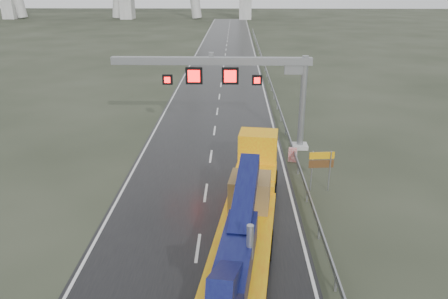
{
  "coord_description": "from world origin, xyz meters",
  "views": [
    {
      "loc": [
        1.75,
        -14.25,
        12.34
      ],
      "look_at": [
        1.16,
        9.26,
        3.2
      ],
      "focal_mm": 35.0,
      "sensor_mm": 36.0,
      "label": 1
    }
  ],
  "objects_px": {
    "heavy_haul_truck": "(247,208)",
    "striped_barrier": "(293,155)",
    "sign_gantry": "(240,77)",
    "exit_sign_pair": "(321,163)"
  },
  "relations": [
    {
      "from": "sign_gantry",
      "to": "striped_barrier",
      "type": "bearing_deg",
      "value": -35.08
    },
    {
      "from": "heavy_haul_truck",
      "to": "sign_gantry",
      "type": "bearing_deg",
      "value": 98.82
    },
    {
      "from": "exit_sign_pair",
      "to": "striped_barrier",
      "type": "xyz_separation_m",
      "value": [
        -1.1,
        4.73,
        -1.34
      ]
    },
    {
      "from": "heavy_haul_truck",
      "to": "exit_sign_pair",
      "type": "height_order",
      "value": "heavy_haul_truck"
    },
    {
      "from": "sign_gantry",
      "to": "striped_barrier",
      "type": "height_order",
      "value": "sign_gantry"
    },
    {
      "from": "exit_sign_pair",
      "to": "striped_barrier",
      "type": "distance_m",
      "value": 5.04
    },
    {
      "from": "sign_gantry",
      "to": "heavy_haul_truck",
      "type": "distance_m",
      "value": 13.43
    },
    {
      "from": "heavy_haul_truck",
      "to": "exit_sign_pair",
      "type": "xyz_separation_m",
      "value": [
        4.66,
        5.36,
        0.22
      ]
    },
    {
      "from": "exit_sign_pair",
      "to": "striped_barrier",
      "type": "height_order",
      "value": "exit_sign_pair"
    },
    {
      "from": "heavy_haul_truck",
      "to": "striped_barrier",
      "type": "distance_m",
      "value": 10.76
    }
  ]
}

